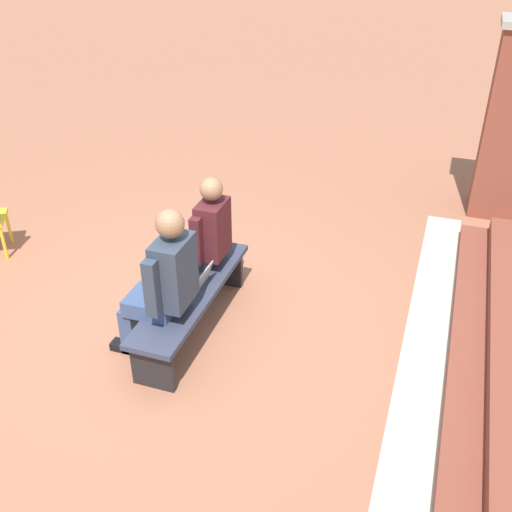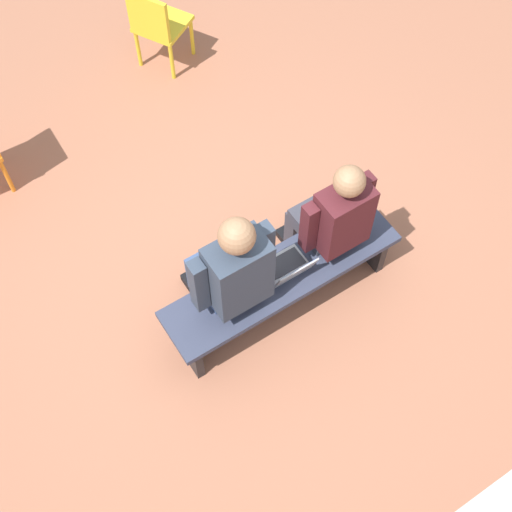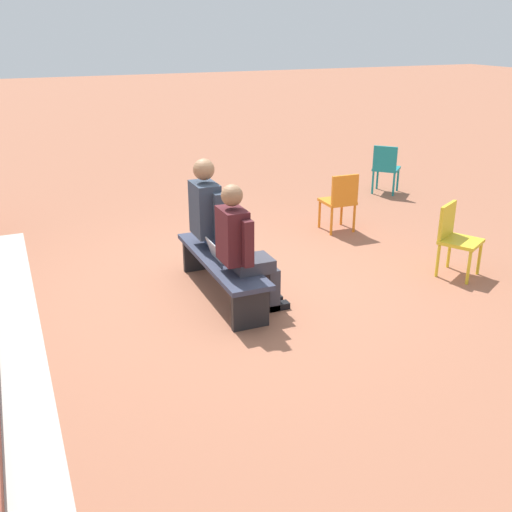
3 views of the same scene
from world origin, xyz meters
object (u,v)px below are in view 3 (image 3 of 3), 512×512
plastic_chair_mid_courtyard (455,235)px  person_student (243,246)px  plastic_chair_far_left (340,199)px  bench (222,265)px  person_adult (215,219)px  plastic_chair_near_bench_right (386,166)px  laptop (222,254)px

plastic_chair_mid_courtyard → person_student: bearing=89.3°
plastic_chair_far_left → plastic_chair_mid_courtyard: (-1.86, -0.43, 0.00)m
bench → person_adult: (0.38, -0.07, 0.40)m
person_adult → plastic_chair_mid_courtyard: person_adult is taller
person_adult → plastic_chair_near_bench_right: person_adult is taller
plastic_chair_near_bench_right → plastic_chair_mid_courtyard: bearing=158.1°
plastic_chair_near_bench_right → person_student: bearing=129.7°
bench → plastic_chair_near_bench_right: size_ratio=2.14×
bench → person_student: bearing=-171.4°
plastic_chair_far_left → laptop: bearing=122.0°
person_student → laptop: person_student is taller
person_student → plastic_chair_near_bench_right: size_ratio=1.61×
person_student → person_adult: bearing=-0.3°
bench → laptop: bearing=165.1°
laptop → bench: bearing=-14.9°
bench → person_adult: 0.56m
bench → person_student: person_student is taller
plastic_chair_mid_courtyard → person_adult: bearing=71.8°
person_student → plastic_chair_far_left: bearing=-50.3°
bench → plastic_chair_far_left: size_ratio=2.14×
plastic_chair_far_left → bench: bearing=121.3°
bench → person_student: size_ratio=1.33×
laptop → person_student: bearing=-168.8°
bench → plastic_chair_mid_courtyard: plastic_chair_mid_courtyard is taller
person_student → plastic_chair_mid_courtyard: (-0.03, -2.62, -0.24)m
person_adult → plastic_chair_mid_courtyard: 2.77m
plastic_chair_near_bench_right → plastic_chair_far_left: bearing=129.8°
plastic_chair_far_left → plastic_chair_near_bench_right: bearing=-50.2°
person_student → plastic_chair_near_bench_right: 5.15m
plastic_chair_mid_courtyard → plastic_chair_near_bench_right: same height
bench → plastic_chair_far_left: bearing=-58.7°
plastic_chair_mid_courtyard → laptop: bearing=80.8°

